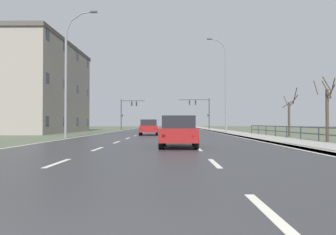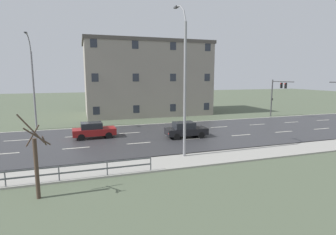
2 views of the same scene
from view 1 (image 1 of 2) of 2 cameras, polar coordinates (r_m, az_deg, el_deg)
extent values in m
cube|color=#4C5642|center=(50.45, -0.72, -2.43)|extent=(160.00, 160.00, 0.12)
cube|color=#303033|center=(62.44, -0.50, -2.08)|extent=(14.00, 120.00, 0.02)
cube|color=beige|center=(10.45, -18.48, -7.47)|extent=(0.16, 2.20, 0.01)
cube|color=beige|center=(15.64, -12.02, -5.32)|extent=(0.16, 2.20, 0.01)
cube|color=beige|center=(20.93, -8.82, -4.23)|extent=(0.16, 2.20, 0.01)
cube|color=beige|center=(26.27, -6.92, -3.57)|extent=(0.16, 2.20, 0.01)
cube|color=beige|center=(31.63, -5.66, -3.13)|extent=(0.16, 2.20, 0.01)
cube|color=beige|center=(37.00, -4.77, -2.82)|extent=(0.16, 2.20, 0.01)
cube|color=beige|center=(42.37, -4.11, -2.59)|extent=(0.16, 2.20, 0.01)
cube|color=beige|center=(47.76, -3.59, -2.41)|extent=(0.16, 2.20, 0.01)
cube|color=beige|center=(53.14, -3.18, -2.26)|extent=(0.16, 2.20, 0.01)
cube|color=beige|center=(58.53, -2.85, -2.14)|extent=(0.16, 2.20, 0.01)
cube|color=beige|center=(63.92, -2.57, -2.05)|extent=(0.16, 2.20, 0.01)
cube|color=beige|center=(69.32, -2.33, -1.96)|extent=(0.16, 2.20, 0.01)
cube|color=beige|center=(74.71, -2.13, -1.89)|extent=(0.16, 2.20, 0.01)
cube|color=beige|center=(80.10, -1.96, -1.83)|extent=(0.16, 2.20, 0.01)
cube|color=beige|center=(85.50, -1.81, -1.78)|extent=(0.16, 2.20, 0.01)
cube|color=beige|center=(90.89, -1.67, -1.73)|extent=(0.16, 2.20, 0.01)
cube|color=beige|center=(96.29, -1.55, -1.69)|extent=(0.16, 2.20, 0.01)
cube|color=beige|center=(101.69, -1.45, -1.65)|extent=(0.16, 2.20, 0.01)
cube|color=beige|center=(107.08, -1.35, -1.62)|extent=(0.16, 2.20, 0.01)
cube|color=beige|center=(112.48, -1.27, -1.59)|extent=(0.16, 2.20, 0.01)
cube|color=beige|center=(117.88, -1.19, -1.56)|extent=(0.16, 2.20, 0.01)
cube|color=beige|center=(4.76, 16.97, -15.40)|extent=(0.16, 2.20, 0.01)
cube|color=beige|center=(9.98, 8.04, -7.82)|extent=(0.16, 2.20, 0.01)
cube|color=beige|center=(15.33, 5.36, -5.43)|extent=(0.16, 2.20, 0.01)
cube|color=beige|center=(20.70, 4.08, -4.27)|extent=(0.16, 2.20, 0.01)
cube|color=beige|center=(26.08, 3.32, -3.59)|extent=(0.16, 2.20, 0.01)
cube|color=beige|center=(31.47, 2.83, -3.15)|extent=(0.16, 2.20, 0.01)
cube|color=beige|center=(36.87, 2.48, -2.83)|extent=(0.16, 2.20, 0.01)
cube|color=beige|center=(42.26, 2.22, -2.59)|extent=(0.16, 2.20, 0.01)
cube|color=beige|center=(47.66, 2.02, -2.41)|extent=(0.16, 2.20, 0.01)
cube|color=beige|center=(53.05, 1.86, -2.26)|extent=(0.16, 2.20, 0.01)
cube|color=beige|center=(58.45, 1.73, -2.15)|extent=(0.16, 2.20, 0.01)
cube|color=beige|center=(63.85, 1.62, -2.05)|extent=(0.16, 2.20, 0.01)
cube|color=beige|center=(69.25, 1.53, -1.96)|extent=(0.16, 2.20, 0.01)
cube|color=beige|center=(74.64, 1.45, -1.89)|extent=(0.16, 2.20, 0.01)
cube|color=beige|center=(80.04, 1.38, -1.83)|extent=(0.16, 2.20, 0.01)
cube|color=beige|center=(85.44, 1.32, -1.78)|extent=(0.16, 2.20, 0.01)
cube|color=beige|center=(90.84, 1.27, -1.73)|extent=(0.16, 2.20, 0.01)
cube|color=beige|center=(96.24, 1.23, -1.69)|extent=(0.16, 2.20, 0.01)
cube|color=beige|center=(101.64, 1.18, -1.65)|extent=(0.16, 2.20, 0.01)
cube|color=beige|center=(107.04, 1.15, -1.62)|extent=(0.16, 2.20, 0.01)
cube|color=beige|center=(112.44, 1.11, -1.59)|extent=(0.16, 2.20, 0.01)
cube|color=beige|center=(117.84, 1.08, -1.56)|extent=(0.16, 2.20, 0.01)
cube|color=beige|center=(62.71, 5.78, -2.06)|extent=(0.16, 120.00, 0.01)
cube|color=beige|center=(62.93, -6.75, -2.06)|extent=(0.16, 120.00, 0.01)
cube|color=gray|center=(62.88, 7.28, -2.02)|extent=(3.00, 120.00, 0.12)
cube|color=slate|center=(62.73, 5.99, -2.03)|extent=(0.16, 120.00, 0.12)
cube|color=#515459|center=(24.12, 21.91, -1.53)|extent=(0.06, 27.14, 0.08)
cube|color=#515459|center=(24.13, 21.92, -2.48)|extent=(0.06, 27.14, 0.08)
cylinder|color=#515459|center=(21.63, 24.55, -2.78)|extent=(0.07, 0.07, 1.00)
cylinder|color=#515459|center=(24.13, 21.92, -2.60)|extent=(0.07, 0.07, 1.00)
cylinder|color=#515459|center=(26.67, 19.78, -2.45)|extent=(0.07, 0.07, 1.00)
cylinder|color=#515459|center=(29.25, 18.02, -2.33)|extent=(0.07, 0.07, 1.00)
cylinder|color=#515459|center=(31.85, 16.54, -2.22)|extent=(0.07, 0.07, 1.00)
cylinder|color=#515459|center=(34.46, 15.29, -2.13)|extent=(0.07, 0.07, 1.00)
cylinder|color=#515459|center=(37.09, 14.22, -2.05)|extent=(0.07, 0.07, 1.00)
cylinder|color=slate|center=(39.93, 9.95, 4.37)|extent=(0.20, 0.20, 9.85)
cylinder|color=slate|center=(40.74, 9.67, 11.84)|extent=(0.47, 0.11, 0.83)
cylinder|color=slate|center=(40.80, 8.90, 12.75)|extent=(0.78, 0.11, 0.59)
cylinder|color=slate|center=(40.78, 7.78, 13.23)|extent=(0.88, 0.11, 0.26)
cube|color=#333335|center=(40.73, 7.16, 13.28)|extent=(0.56, 0.24, 0.12)
cylinder|color=slate|center=(28.56, -17.22, 5.42)|extent=(0.20, 0.20, 8.75)
cylinder|color=slate|center=(29.43, -16.75, 14.84)|extent=(0.53, 0.11, 0.97)
cylinder|color=slate|center=(29.47, -15.51, 16.35)|extent=(0.90, 0.11, 0.68)
cylinder|color=slate|center=(29.36, -13.69, 17.20)|extent=(1.03, 0.11, 0.29)
cube|color=#333335|center=(29.26, -12.69, 17.34)|extent=(0.56, 0.24, 0.12)
cylinder|color=#38383A|center=(59.19, 7.12, 0.59)|extent=(0.18, 0.18, 5.65)
cylinder|color=#38383A|center=(59.06, 4.51, 3.09)|extent=(5.38, 0.12, 0.12)
cube|color=black|center=(59.04, 4.77, 2.56)|extent=(0.20, 0.28, 0.80)
sphere|color=#2D2D2D|center=(58.91, 4.78, 2.82)|extent=(0.14, 0.14, 0.14)
sphere|color=#2D2D2D|center=(58.90, 4.78, 2.57)|extent=(0.14, 0.14, 0.14)
sphere|color=green|center=(58.88, 4.79, 2.31)|extent=(0.14, 0.14, 0.14)
cube|color=black|center=(58.97, 3.73, 2.56)|extent=(0.20, 0.28, 0.80)
sphere|color=#2D2D2D|center=(58.84, 3.74, 2.82)|extent=(0.14, 0.14, 0.14)
sphere|color=#2D2D2D|center=(58.82, 3.74, 2.57)|extent=(0.14, 0.14, 0.14)
sphere|color=green|center=(58.81, 3.74, 2.32)|extent=(0.14, 0.14, 0.14)
cube|color=black|center=(59.11, 6.91, 0.37)|extent=(0.18, 0.12, 0.32)
cylinder|color=#38383A|center=(60.24, -8.08, 0.51)|extent=(0.18, 0.18, 5.53)
cylinder|color=#38383A|center=(60.08, -6.07, 2.91)|extent=(4.24, 0.12, 0.12)
cube|color=black|center=(60.07, -6.27, 2.39)|extent=(0.20, 0.28, 0.80)
sphere|color=red|center=(59.94, -6.28, 2.64)|extent=(0.14, 0.14, 0.14)
sphere|color=#2D2D2D|center=(59.92, -6.28, 2.39)|extent=(0.14, 0.14, 0.14)
sphere|color=#2D2D2D|center=(59.91, -6.28, 2.15)|extent=(0.14, 0.14, 0.14)
cube|color=black|center=(59.98, -5.46, 2.39)|extent=(0.20, 0.28, 0.80)
sphere|color=red|center=(59.85, -5.48, 2.65)|extent=(0.14, 0.14, 0.14)
sphere|color=#2D2D2D|center=(59.83, -5.48, 2.40)|extent=(0.14, 0.14, 0.14)
sphere|color=#2D2D2D|center=(59.82, -5.48, 2.15)|extent=(0.14, 0.14, 0.14)
cube|color=black|center=(60.16, -7.88, 0.35)|extent=(0.18, 0.12, 0.32)
cube|color=black|center=(41.84, 1.08, -1.75)|extent=(1.89, 4.15, 0.64)
cube|color=black|center=(41.59, 1.07, -0.90)|extent=(1.62, 2.05, 0.60)
cube|color=slate|center=(42.54, 1.10, -0.93)|extent=(1.41, 0.12, 0.51)
cylinder|color=black|center=(43.11, 2.19, -2.15)|extent=(0.24, 0.67, 0.66)
cylinder|color=black|center=(43.14, 0.04, -2.15)|extent=(0.24, 0.67, 0.66)
cylinder|color=black|center=(40.57, 2.19, -2.23)|extent=(0.24, 0.67, 0.66)
cylinder|color=black|center=(40.60, -0.10, -2.23)|extent=(0.24, 0.67, 0.66)
cube|color=red|center=(39.83, 0.07, -1.79)|extent=(0.16, 0.04, 0.14)
cube|color=red|center=(39.80, 1.97, -1.79)|extent=(0.16, 0.04, 0.14)
cube|color=maroon|center=(33.20, -3.32, -1.95)|extent=(1.91, 4.16, 0.64)
cube|color=black|center=(32.95, -3.33, -0.88)|extent=(1.63, 2.06, 0.60)
cube|color=slate|center=(33.89, -3.29, -0.92)|extent=(1.41, 0.13, 0.51)
cylinder|color=black|center=(34.46, -1.92, -2.45)|extent=(0.24, 0.67, 0.66)
cylinder|color=black|center=(34.51, -4.61, -2.44)|extent=(0.24, 0.67, 0.66)
cylinder|color=black|center=(31.92, -1.93, -2.56)|extent=(0.24, 0.67, 0.66)
cylinder|color=black|center=(31.97, -4.84, -2.56)|extent=(0.24, 0.67, 0.66)
cube|color=red|center=(31.20, -4.64, -2.01)|extent=(0.16, 0.05, 0.14)
cube|color=red|center=(31.16, -2.21, -2.01)|extent=(0.16, 0.05, 0.14)
cube|color=maroon|center=(16.44, 1.87, -2.94)|extent=(1.87, 4.15, 0.64)
cube|color=black|center=(16.18, 1.87, -0.78)|extent=(1.62, 2.04, 0.60)
cube|color=slate|center=(17.13, 1.88, -0.85)|extent=(1.41, 0.12, 0.51)
cylinder|color=black|center=(17.74, 4.51, -3.83)|extent=(0.24, 0.67, 0.66)
cylinder|color=black|center=(17.75, -0.73, -3.83)|extent=(0.24, 0.67, 0.66)
cylinder|color=black|center=(15.21, 4.92, -4.30)|extent=(0.24, 0.67, 0.66)
cylinder|color=black|center=(15.21, -1.20, -4.31)|extent=(0.24, 0.67, 0.66)
cube|color=red|center=(14.43, -0.78, -3.21)|extent=(0.16, 0.04, 0.14)
cube|color=red|center=(14.43, 4.48, -3.21)|extent=(0.16, 0.04, 0.14)
cube|color=gray|center=(46.11, -22.51, 4.39)|extent=(10.36, 18.99, 10.94)
cube|color=#4C4742|center=(46.99, -22.47, 11.35)|extent=(10.57, 19.37, 0.50)
cube|color=#282D38|center=(36.28, -20.10, -0.62)|extent=(0.04, 0.90, 1.10)
cube|color=#282D38|center=(41.50, -17.42, -0.68)|extent=(0.04, 0.90, 1.10)
cube|color=#282D38|center=(46.80, -15.34, -0.72)|extent=(0.04, 0.90, 1.10)
cube|color=#282D38|center=(52.14, -13.69, -0.75)|extent=(0.04, 0.90, 1.10)
cube|color=#282D38|center=(36.58, -20.06, 6.39)|extent=(0.04, 0.90, 1.10)
cube|color=#282D38|center=(41.76, -17.39, 5.46)|extent=(0.04, 0.90, 1.10)
cube|color=#282D38|center=(47.03, -15.32, 4.74)|extent=(0.04, 0.90, 1.10)
cube|color=#282D38|center=(52.35, -13.67, 4.15)|extent=(0.04, 0.90, 1.10)
cube|color=#282D38|center=(37.41, -20.02, 13.20)|extent=(0.04, 0.90, 1.10)
cube|color=#282D38|center=(42.49, -17.36, 11.46)|extent=(0.04, 0.90, 1.10)
cube|color=#282D38|center=(47.68, -15.29, 10.09)|extent=(0.04, 0.90, 1.10)
cube|color=#282D38|center=(52.93, -13.65, 8.97)|extent=(0.04, 0.90, 1.10)
cylinder|color=#423328|center=(23.79, 25.76, 0.29)|extent=(0.20, 0.20, 3.40)
cylinder|color=#423328|center=(23.84, 24.12, 4.79)|extent=(0.40, 1.33, 1.08)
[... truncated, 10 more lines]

